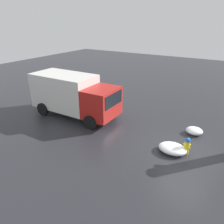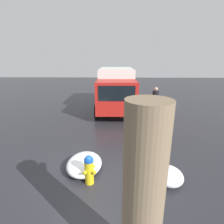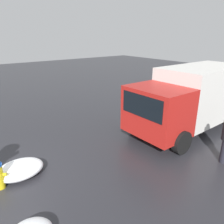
{
  "view_description": "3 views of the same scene",
  "coord_description": "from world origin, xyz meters",
  "views": [
    {
      "loc": [
        -1.74,
        10.06,
        6.42
      ],
      "look_at": [
        4.5,
        -0.05,
        1.28
      ],
      "focal_mm": 35.0,
      "sensor_mm": 36.0,
      "label": 1
    },
    {
      "loc": [
        -4.35,
        -0.78,
        3.56
      ],
      "look_at": [
        3.58,
        -0.58,
        1.11
      ],
      "focal_mm": 28.0,
      "sensor_mm": 36.0,
      "label": 2
    },
    {
      "loc": [
        -0.6,
        -6.16,
        4.25
      ],
      "look_at": [
        4.33,
        0.32,
        1.33
      ],
      "focal_mm": 35.0,
      "sensor_mm": 36.0,
      "label": 3
    }
  ],
  "objects": [
    {
      "name": "pedestrian",
      "position": [
        6.52,
        -3.25,
        1.01
      ],
      "size": [
        0.4,
        0.4,
        1.84
      ],
      "rotation": [
        0.0,
        0.0,
        5.7
      ],
      "color": "#23232D",
      "rests_on": "ground_plane"
    },
    {
      "name": "ground_plane",
      "position": [
        0.0,
        0.0,
        0.0
      ],
      "size": [
        60.0,
        60.0,
        0.0
      ],
      "primitive_type": "plane",
      "color": "#28282D"
    },
    {
      "name": "delivery_truck",
      "position": [
        8.11,
        -0.76,
        1.56
      ],
      "size": [
        6.31,
        2.7,
        2.86
      ],
      "rotation": [
        0.0,
        0.0,
        1.58
      ],
      "color": "red",
      "rests_on": "ground_plane"
    },
    {
      "name": "fire_hydrant",
      "position": [
        -0.0,
        -0.0,
        0.47
      ],
      "size": [
        0.43,
        0.39,
        0.91
      ],
      "rotation": [
        0.0,
        0.0,
        4.11
      ],
      "color": "yellow",
      "rests_on": "ground_plane"
    },
    {
      "name": "snow_pile_curbside",
      "position": [
        0.63,
        0.27,
        0.22
      ],
      "size": [
        1.45,
        1.14,
        0.44
      ],
      "color": "white",
      "rests_on": "ground_plane"
    },
    {
      "name": "snow_pile_by_hydrant",
      "position": [
        0.12,
        -2.34,
        0.21
      ],
      "size": [
        0.98,
        0.89,
        0.42
      ],
      "color": "white",
      "rests_on": "ground_plane"
    }
  ]
}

